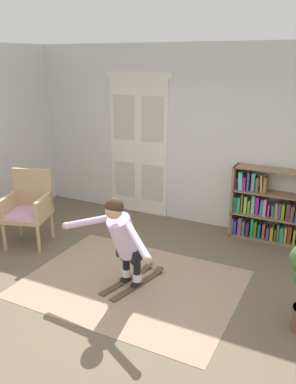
% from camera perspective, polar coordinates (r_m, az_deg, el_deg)
% --- Properties ---
extents(ground_plane, '(7.20, 7.20, 0.00)m').
position_cam_1_polar(ground_plane, '(4.89, -4.73, -14.47)').
color(ground_plane, brown).
extents(back_wall, '(6.00, 0.10, 2.90)m').
position_cam_1_polar(back_wall, '(6.57, 6.90, 7.79)').
color(back_wall, silver).
rests_on(back_wall, ground).
extents(double_door, '(1.22, 0.05, 2.45)m').
position_cam_1_polar(double_door, '(6.97, -1.35, 6.70)').
color(double_door, silver).
rests_on(double_door, ground).
extents(rug, '(2.59, 1.96, 0.01)m').
position_cam_1_polar(rug, '(5.09, -2.33, -12.90)').
color(rug, '#9D7E68').
rests_on(rug, ground).
extents(bookshelf, '(1.59, 0.30, 1.12)m').
position_cam_1_polar(bookshelf, '(6.31, 18.36, -2.88)').
color(bookshelf, '#86694A').
rests_on(bookshelf, ground).
extents(wicker_chair, '(0.76, 0.76, 1.10)m').
position_cam_1_polar(wicker_chair, '(6.19, -16.67, -1.89)').
color(wicker_chair, tan).
rests_on(wicker_chair, ground).
extents(skis_pair, '(0.48, 0.95, 0.07)m').
position_cam_1_polar(skis_pair, '(5.10, -2.08, -12.58)').
color(skis_pair, brown).
rests_on(skis_pair, rug).
extents(person_skier, '(1.38, 0.79, 1.13)m').
position_cam_1_polar(person_skier, '(4.67, -3.68, -6.24)').
color(person_skier, white).
rests_on(person_skier, skis_pair).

